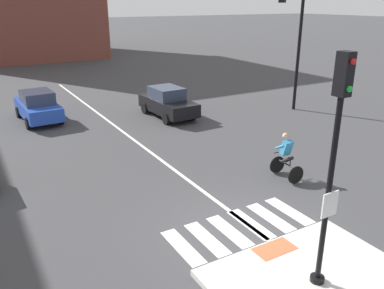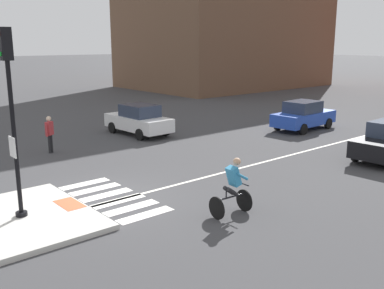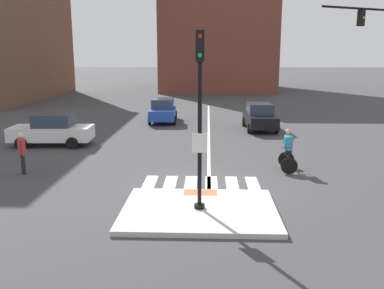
{
  "view_description": "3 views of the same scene",
  "coord_description": "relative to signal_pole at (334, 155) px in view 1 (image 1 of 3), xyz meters",
  "views": [
    {
      "loc": [
        -6.15,
        -7.47,
        6.12
      ],
      "look_at": [
        0.38,
        3.71,
        1.4
      ],
      "focal_mm": 37.02,
      "sensor_mm": 36.0,
      "label": 1
    },
    {
      "loc": [
        11.88,
        -6.39,
        4.88
      ],
      "look_at": [
        0.33,
        3.42,
        1.36
      ],
      "focal_mm": 41.33,
      "sensor_mm": 36.0,
      "label": 2
    },
    {
      "loc": [
        0.22,
        -14.14,
        4.58
      ],
      "look_at": [
        -0.45,
        3.32,
        0.81
      ],
      "focal_mm": 38.72,
      "sensor_mm": 36.0,
      "label": 3
    }
  ],
  "objects": [
    {
      "name": "traffic_island",
      "position": [
        0.0,
        0.01,
        -3.14
      ],
      "size": [
        4.56,
        3.55,
        0.15
      ],
      "primitive_type": "cube",
      "color": "beige",
      "rests_on": "ground"
    },
    {
      "name": "car_black_eastbound_far",
      "position": [
        3.49,
        14.28,
        -2.4
      ],
      "size": [
        1.96,
        4.16,
        1.64
      ],
      "color": "black",
      "rests_on": "ground"
    },
    {
      "name": "lane_centre_line",
      "position": [
        0.29,
        12.55,
        -3.21
      ],
      "size": [
        0.14,
        28.0,
        0.01
      ],
      "primitive_type": "cube",
      "color": "silver",
      "rests_on": "ground"
    },
    {
      "name": "signal_pole",
      "position": [
        0.0,
        0.0,
        0.0
      ],
      "size": [
        0.44,
        0.38,
        5.1
      ],
      "color": "black",
      "rests_on": "traffic_island"
    },
    {
      "name": "crosswalk_stripe_f",
      "position": [
        1.88,
        2.89,
        -3.21
      ],
      "size": [
        0.44,
        1.8,
        0.01
      ],
      "primitive_type": "cube",
      "color": "silver",
      "rests_on": "ground"
    },
    {
      "name": "crosswalk_stripe_c",
      "position": [
        -0.38,
        2.89,
        -3.21
      ],
      "size": [
        0.44,
        1.8,
        0.01
      ],
      "primitive_type": "cube",
      "color": "silver",
      "rests_on": "ground"
    },
    {
      "name": "crosswalk_stripe_d",
      "position": [
        0.38,
        2.89,
        -3.21
      ],
      "size": [
        0.44,
        1.8,
        0.01
      ],
      "primitive_type": "cube",
      "color": "silver",
      "rests_on": "ground"
    },
    {
      "name": "crosswalk_stripe_a",
      "position": [
        -1.88,
        2.89,
        -3.21
      ],
      "size": [
        0.44,
        1.8,
        0.01
      ],
      "primitive_type": "cube",
      "color": "silver",
      "rests_on": "ground"
    },
    {
      "name": "car_blue_westbound_distant",
      "position": [
        -2.9,
        17.02,
        -2.4
      ],
      "size": [
        1.98,
        4.17,
        1.64
      ],
      "color": "#2347B7",
      "rests_on": "ground"
    },
    {
      "name": "tactile_pad_front",
      "position": [
        0.0,
        1.43,
        -3.06
      ],
      "size": [
        1.1,
        0.6,
        0.01
      ],
      "primitive_type": "cube",
      "color": "#DB5B38",
      "rests_on": "traffic_island"
    },
    {
      "name": "traffic_light_mast",
      "position": [
        9.75,
        11.41,
        1.48
      ],
      "size": [
        5.16,
        2.65,
        7.13
      ],
      "color": "black",
      "rests_on": "ground"
    },
    {
      "name": "crosswalk_stripe_b",
      "position": [
        -1.13,
        2.89,
        -3.21
      ],
      "size": [
        0.44,
        1.8,
        0.01
      ],
      "primitive_type": "cube",
      "color": "silver",
      "rests_on": "ground"
    },
    {
      "name": "crosswalk_stripe_e",
      "position": [
        1.13,
        2.89,
        -3.21
      ],
      "size": [
        0.44,
        1.8,
        0.01
      ],
      "primitive_type": "cube",
      "color": "silver",
      "rests_on": "ground"
    },
    {
      "name": "ground_plane",
      "position": [
        0.0,
        2.55,
        -3.21
      ],
      "size": [
        300.0,
        300.0,
        0.0
      ],
      "primitive_type": "plane",
      "color": "#3D3D3F"
    },
    {
      "name": "cyclist",
      "position": [
        3.48,
        4.83,
        -2.34
      ],
      "size": [
        0.73,
        1.13,
        1.68
      ],
      "color": "black",
      "rests_on": "ground"
    }
  ]
}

